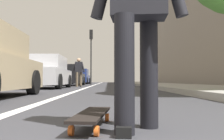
{
  "coord_description": "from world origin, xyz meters",
  "views": [
    {
      "loc": [
        -0.78,
        0.12,
        0.37
      ],
      "look_at": [
        11.5,
        -0.07,
        0.89
      ],
      "focal_mm": 39.45,
      "sensor_mm": 36.0,
      "label": 1
    }
  ],
  "objects_px": {
    "skater_person": "(138,3)",
    "traffic_light": "(91,47)",
    "parked_car_mid": "(46,73)",
    "pedestrian_distant": "(79,70)",
    "parked_car_end": "(79,77)",
    "skateboard": "(92,115)",
    "parked_car_far": "(70,76)"
  },
  "relations": [
    {
      "from": "parked_car_mid",
      "to": "traffic_light",
      "type": "height_order",
      "value": "traffic_light"
    },
    {
      "from": "traffic_light",
      "to": "pedestrian_distant",
      "type": "relative_size",
      "value": 2.89
    },
    {
      "from": "skateboard",
      "to": "parked_car_far",
      "type": "xyz_separation_m",
      "value": [
        15.94,
        2.67,
        0.61
      ]
    },
    {
      "from": "skateboard",
      "to": "skater_person",
      "type": "xyz_separation_m",
      "value": [
        -0.15,
        -0.35,
        0.84
      ]
    },
    {
      "from": "skater_person",
      "to": "traffic_light",
      "type": "bearing_deg",
      "value": 4.99
    },
    {
      "from": "pedestrian_distant",
      "to": "parked_car_mid",
      "type": "bearing_deg",
      "value": 155.26
    },
    {
      "from": "parked_car_mid",
      "to": "parked_car_end",
      "type": "relative_size",
      "value": 0.96
    },
    {
      "from": "pedestrian_distant",
      "to": "parked_car_far",
      "type": "bearing_deg",
      "value": 16.44
    },
    {
      "from": "parked_car_end",
      "to": "skateboard",
      "type": "bearing_deg",
      "value": -173.02
    },
    {
      "from": "parked_car_far",
      "to": "skateboard",
      "type": "bearing_deg",
      "value": -170.49
    },
    {
      "from": "skater_person",
      "to": "parked_car_end",
      "type": "distance_m",
      "value": 22.98
    },
    {
      "from": "parked_car_end",
      "to": "traffic_light",
      "type": "distance_m",
      "value": 4.38
    },
    {
      "from": "skateboard",
      "to": "parked_car_mid",
      "type": "bearing_deg",
      "value": 16.06
    },
    {
      "from": "traffic_light",
      "to": "skateboard",
      "type": "bearing_deg",
      "value": -175.99
    },
    {
      "from": "parked_car_far",
      "to": "pedestrian_distant",
      "type": "bearing_deg",
      "value": -163.56
    },
    {
      "from": "skater_person",
      "to": "parked_car_end",
      "type": "bearing_deg",
      "value": 7.79
    },
    {
      "from": "skateboard",
      "to": "skater_person",
      "type": "height_order",
      "value": "skater_person"
    },
    {
      "from": "parked_car_far",
      "to": "parked_car_end",
      "type": "relative_size",
      "value": 1.01
    },
    {
      "from": "parked_car_end",
      "to": "traffic_light",
      "type": "height_order",
      "value": "traffic_light"
    },
    {
      "from": "skater_person",
      "to": "traffic_light",
      "type": "xyz_separation_m",
      "value": [
        19.5,
        1.7,
        2.33
      ]
    },
    {
      "from": "skateboard",
      "to": "parked_car_end",
      "type": "distance_m",
      "value": 22.8
    },
    {
      "from": "parked_car_far",
      "to": "skater_person",
      "type": "bearing_deg",
      "value": -169.39
    },
    {
      "from": "parked_car_end",
      "to": "pedestrian_distant",
      "type": "distance_m",
      "value": 10.53
    },
    {
      "from": "parked_car_mid",
      "to": "pedestrian_distant",
      "type": "relative_size",
      "value": 2.49
    },
    {
      "from": "parked_car_mid",
      "to": "traffic_light",
      "type": "bearing_deg",
      "value": -8.1
    },
    {
      "from": "parked_car_far",
      "to": "pedestrian_distant",
      "type": "relative_size",
      "value": 2.63
    },
    {
      "from": "parked_car_far",
      "to": "parked_car_end",
      "type": "height_order",
      "value": "parked_car_end"
    },
    {
      "from": "parked_car_mid",
      "to": "parked_car_far",
      "type": "distance_m",
      "value": 6.39
    },
    {
      "from": "parked_car_far",
      "to": "parked_car_mid",
      "type": "bearing_deg",
      "value": 179.28
    },
    {
      "from": "skater_person",
      "to": "parked_car_mid",
      "type": "distance_m",
      "value": 10.19
    },
    {
      "from": "skater_person",
      "to": "pedestrian_distant",
      "type": "height_order",
      "value": "pedestrian_distant"
    },
    {
      "from": "parked_car_end",
      "to": "traffic_light",
      "type": "xyz_separation_m",
      "value": [
        -3.27,
        -1.41,
        2.55
      ]
    }
  ]
}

